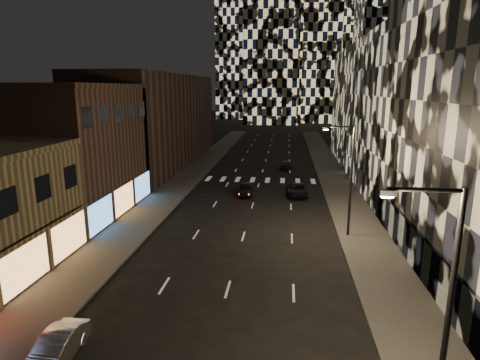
% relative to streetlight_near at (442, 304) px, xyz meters
% --- Properties ---
extents(sidewalk_left, '(4.00, 120.00, 0.15)m').
position_rel_streetlight_near_xyz_m(sidewalk_left, '(-18.35, 40.00, -5.28)').
color(sidewalk_left, '#47443F').
rests_on(sidewalk_left, ground).
extents(sidewalk_right, '(4.00, 120.00, 0.15)m').
position_rel_streetlight_near_xyz_m(sidewalk_right, '(1.65, 40.00, -5.28)').
color(sidewalk_right, '#47443F').
rests_on(sidewalk_right, ground).
extents(curb_left, '(0.20, 120.00, 0.15)m').
position_rel_streetlight_near_xyz_m(curb_left, '(-16.25, 40.00, -5.28)').
color(curb_left, '#4C4C47').
rests_on(curb_left, ground).
extents(curb_right, '(0.20, 120.00, 0.15)m').
position_rel_streetlight_near_xyz_m(curb_right, '(-0.45, 40.00, -5.28)').
color(curb_right, '#4C4C47').
rests_on(curb_right, ground).
extents(retail_brown, '(10.00, 15.00, 12.00)m').
position_rel_streetlight_near_xyz_m(retail_brown, '(-25.35, 23.50, 0.65)').
color(retail_brown, '#4A322A').
rests_on(retail_brown, ground).
extents(retail_filler_left, '(10.00, 40.00, 14.00)m').
position_rel_streetlight_near_xyz_m(retail_filler_left, '(-25.35, 50.00, 1.65)').
color(retail_filler_left, '#4A322A').
rests_on(retail_filler_left, ground).
extents(midrise_base, '(0.60, 25.00, 3.00)m').
position_rel_streetlight_near_xyz_m(midrise_base, '(3.95, 14.50, -3.85)').
color(midrise_base, '#383838').
rests_on(midrise_base, ground).
extents(midrise_filler_right, '(16.00, 40.00, 18.00)m').
position_rel_streetlight_near_xyz_m(midrise_filler_right, '(11.65, 47.00, 3.65)').
color(midrise_filler_right, '#232326').
rests_on(midrise_filler_right, ground).
extents(streetlight_near, '(2.55, 0.25, 9.00)m').
position_rel_streetlight_near_xyz_m(streetlight_near, '(0.00, 0.00, 0.00)').
color(streetlight_near, black).
rests_on(streetlight_near, sidewalk_right).
extents(streetlight_far, '(2.55, 0.25, 9.00)m').
position_rel_streetlight_near_xyz_m(streetlight_far, '(0.00, 20.00, 0.00)').
color(streetlight_far, black).
rests_on(streetlight_far, sidewalk_right).
extents(car_silver_parked, '(1.44, 4.00, 1.31)m').
position_rel_streetlight_near_xyz_m(car_silver_parked, '(-15.03, 2.61, -4.70)').
color(car_silver_parked, gray).
rests_on(car_silver_parked, ground).
extents(car_dark_midlane, '(1.91, 4.25, 1.42)m').
position_rel_streetlight_near_xyz_m(car_dark_midlane, '(-9.47, 32.12, -4.64)').
color(car_dark_midlane, black).
rests_on(car_dark_midlane, ground).
extents(car_dark_oncoming, '(1.90, 4.14, 1.17)m').
position_rel_streetlight_near_xyz_m(car_dark_oncoming, '(-4.85, 48.31, -4.77)').
color(car_dark_oncoming, black).
rests_on(car_dark_oncoming, ground).
extents(car_dark_rightlane, '(2.38, 4.93, 1.35)m').
position_rel_streetlight_near_xyz_m(car_dark_rightlane, '(-3.63, 32.45, -4.68)').
color(car_dark_rightlane, black).
rests_on(car_dark_rightlane, ground).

